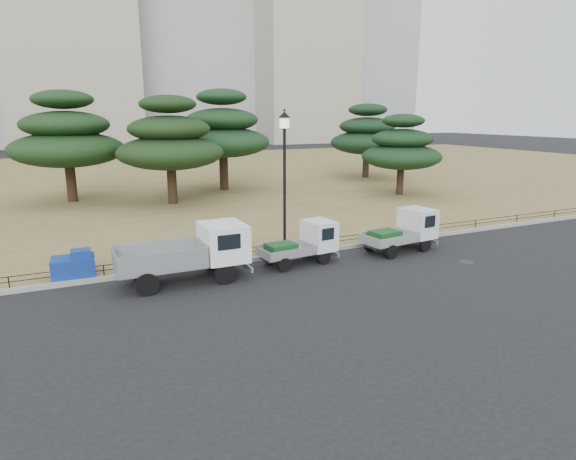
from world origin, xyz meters
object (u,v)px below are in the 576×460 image
street_lamp (284,159)px  truck_large (191,251)px  truck_kei_front (303,243)px  tarp_pile (74,265)px  truck_kei_rear (404,231)px

street_lamp → truck_large: bearing=-159.8°
truck_kei_front → truck_large: bearing=176.8°
street_lamp → tarp_pile: size_ratio=3.84×
truck_kei_front → tarp_pile: (-8.39, 1.68, -0.28)m
truck_large → tarp_pile: bearing=153.0°
truck_kei_rear → tarp_pile: bearing=164.1°
truck_large → street_lamp: street_lamp is taller
truck_large → truck_kei_front: truck_large is taller
truck_kei_front → tarp_pile: 8.56m
truck_kei_front → street_lamp: street_lamp is taller
truck_large → tarp_pile: truck_large is taller
street_lamp → tarp_pile: street_lamp is taller
truck_kei_front → street_lamp: size_ratio=0.56×
truck_kei_front → street_lamp: bearing=91.3°
truck_kei_front → street_lamp: (-0.18, 1.38, 3.24)m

